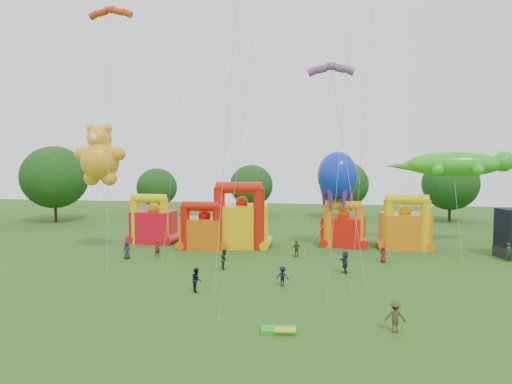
% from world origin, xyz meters
% --- Properties ---
extents(ground, '(160.00, 160.00, 0.00)m').
position_xyz_m(ground, '(0.00, 0.00, 0.00)').
color(ground, '#335818').
rests_on(ground, ground).
extents(tree_ring, '(123.55, 125.65, 12.07)m').
position_xyz_m(tree_ring, '(-1.18, 0.61, 6.26)').
color(tree_ring, '#352314').
rests_on(tree_ring, ground).
extents(bouncy_castle_0, '(4.71, 3.80, 5.90)m').
position_xyz_m(bouncy_castle_0, '(-15.03, 28.28, 2.26)').
color(bouncy_castle_0, red).
rests_on(bouncy_castle_0, ground).
extents(bouncy_castle_1, '(4.87, 4.01, 5.36)m').
position_xyz_m(bouncy_castle_1, '(-8.03, 25.74, 2.05)').
color(bouncy_castle_1, '#D25D0B').
rests_on(bouncy_castle_1, ground).
extents(bouncy_castle_2, '(6.43, 5.54, 7.45)m').
position_xyz_m(bouncy_castle_2, '(-4.09, 27.28, 2.81)').
color(bouncy_castle_2, '#E9B50C').
rests_on(bouncy_castle_2, ground).
extents(bouncy_castle_3, '(5.19, 4.56, 5.29)m').
position_xyz_m(bouncy_castle_3, '(7.28, 29.71, 2.03)').
color(bouncy_castle_3, red).
rests_on(bouncy_castle_3, ground).
extents(bouncy_castle_4, '(5.37, 4.50, 6.12)m').
position_xyz_m(bouncy_castle_4, '(13.98, 29.48, 2.33)').
color(bouncy_castle_4, orange).
rests_on(bouncy_castle_4, ground).
extents(teddy_bear_kite, '(5.61, 3.98, 13.70)m').
position_xyz_m(teddy_bear_kite, '(-18.06, 21.79, 9.80)').
color(teddy_bear_kite, orange).
rests_on(teddy_bear_kite, ground).
extents(gecko_kite, '(14.12, 11.53, 10.93)m').
position_xyz_m(gecko_kite, '(19.53, 30.84, 7.00)').
color(gecko_kite, green).
rests_on(gecko_kite, ground).
extents(octopus_kite, '(5.76, 7.05, 10.86)m').
position_xyz_m(octopus_kite, '(5.81, 27.98, 5.49)').
color(octopus_kite, '#0D2AC5').
rests_on(octopus_kite, ground).
extents(parafoil_kites, '(27.85, 13.41, 27.42)m').
position_xyz_m(parafoil_kites, '(-7.17, 17.21, 11.76)').
color(parafoil_kites, red).
rests_on(parafoil_kites, ground).
extents(diamond_kites, '(18.62, 23.27, 36.79)m').
position_xyz_m(diamond_kites, '(2.11, 15.33, 15.37)').
color(diamond_kites, '#C8093E').
rests_on(diamond_kites, ground).
extents(folded_kite_bundle, '(2.12, 1.31, 0.31)m').
position_xyz_m(folded_kite_bundle, '(3.05, 2.50, 0.14)').
color(folded_kite_bundle, green).
rests_on(folded_kite_bundle, ground).
extents(spectator_0, '(0.90, 0.64, 1.72)m').
position_xyz_m(spectator_0, '(-14.13, 19.34, 0.86)').
color(spectator_0, '#242137').
rests_on(spectator_0, ground).
extents(spectator_1, '(0.71, 0.77, 1.76)m').
position_xyz_m(spectator_1, '(-11.44, 20.63, 0.88)').
color(spectator_1, '#5A1D19').
rests_on(spectator_1, ground).
extents(spectator_2, '(0.80, 0.97, 1.81)m').
position_xyz_m(spectator_2, '(-3.52, 16.72, 0.90)').
color(spectator_2, '#16371D').
rests_on(spectator_2, ground).
extents(spectator_3, '(1.09, 0.75, 1.55)m').
position_xyz_m(spectator_3, '(2.21, 12.05, 0.77)').
color(spectator_3, black).
rests_on(spectator_3, ground).
extents(spectator_4, '(1.05, 0.79, 1.65)m').
position_xyz_m(spectator_4, '(2.46, 23.05, 0.83)').
color(spectator_4, '#3E3819').
rests_on(spectator_4, ground).
extents(spectator_5, '(0.93, 1.86, 1.92)m').
position_xyz_m(spectator_5, '(7.11, 17.06, 0.96)').
color(spectator_5, '#28263F').
rests_on(spectator_5, ground).
extents(spectator_6, '(0.89, 0.79, 1.54)m').
position_xyz_m(spectator_6, '(10.86, 21.87, 0.77)').
color(spectator_6, maroon).
rests_on(spectator_6, ground).
extents(spectator_7, '(0.80, 0.70, 1.84)m').
position_xyz_m(spectator_7, '(22.90, 24.21, 0.92)').
color(spectator_7, '#163724').
rests_on(spectator_7, ground).
extents(spectator_8, '(0.99, 1.07, 1.78)m').
position_xyz_m(spectator_8, '(-3.99, 9.56, 0.89)').
color(spectator_8, black).
rests_on(spectator_8, ground).
extents(spectator_9, '(1.20, 0.73, 1.81)m').
position_xyz_m(spectator_9, '(9.56, 3.64, 0.90)').
color(spectator_9, '#3F3519').
rests_on(spectator_9, ground).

